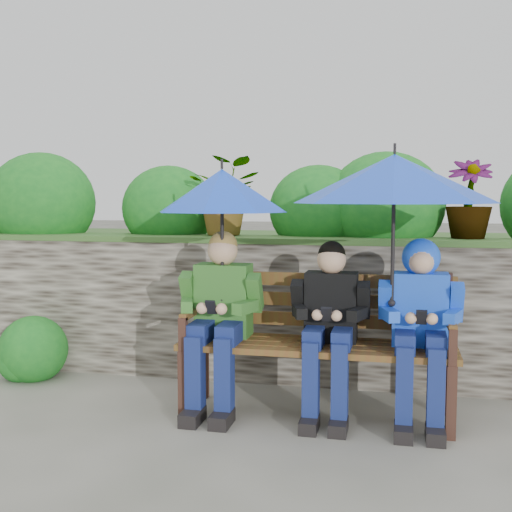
% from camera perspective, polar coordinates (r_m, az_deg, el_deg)
% --- Properties ---
extents(ground, '(60.00, 60.00, 0.00)m').
position_cam_1_polar(ground, '(4.08, -0.31, -13.54)').
color(ground, '#56574B').
rests_on(ground, ground).
extents(garden_backdrop, '(8.00, 2.85, 1.71)m').
position_cam_1_polar(garden_backdrop, '(5.51, 3.39, -2.39)').
color(garden_backdrop, '#2D2720').
rests_on(garden_backdrop, ground).
extents(park_bench, '(1.63, 0.48, 0.86)m').
position_cam_1_polar(park_bench, '(3.93, 5.52, -6.87)').
color(park_bench, '#3A221A').
rests_on(park_bench, ground).
extents(boy_left, '(0.50, 0.58, 1.10)m').
position_cam_1_polar(boy_left, '(3.95, -3.26, -4.98)').
color(boy_left, '#185E16').
rests_on(boy_left, ground).
extents(boy_middle, '(0.46, 0.54, 1.05)m').
position_cam_1_polar(boy_middle, '(3.83, 6.56, -5.64)').
color(boy_middle, black).
rests_on(boy_middle, ground).
extents(boy_right, '(0.48, 0.58, 1.07)m').
position_cam_1_polar(boy_right, '(3.81, 14.40, -5.08)').
color(boy_right, blue).
rests_on(boy_right, ground).
extents(umbrella_left, '(0.80, 0.80, 0.88)m').
position_cam_1_polar(umbrella_left, '(3.90, -3.04, 5.81)').
color(umbrella_left, blue).
rests_on(umbrella_left, ground).
extents(umbrella_right, '(1.16, 1.16, 0.93)m').
position_cam_1_polar(umbrella_right, '(3.74, 12.19, 6.73)').
color(umbrella_right, blue).
rests_on(umbrella_right, ground).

